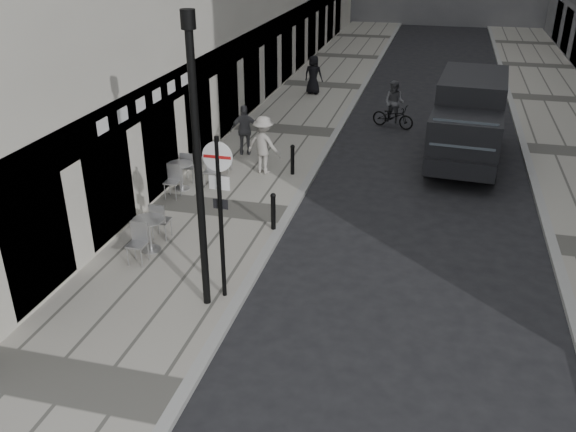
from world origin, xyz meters
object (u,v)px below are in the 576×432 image
(lamppost, at_px, (197,155))
(cyclist, at_px, (394,110))
(sign_post, at_px, (220,198))
(panel_van, at_px, (469,115))

(lamppost, bearing_deg, cyclist, 79.27)
(sign_post, bearing_deg, panel_van, 64.25)
(sign_post, bearing_deg, cyclist, 80.50)
(lamppost, relative_size, panel_van, 0.99)
(sign_post, relative_size, cyclist, 1.92)
(sign_post, xyz_separation_m, lamppost, (-0.27, -0.36, 1.03))
(lamppost, height_order, panel_van, lamppost)
(panel_van, bearing_deg, sign_post, -111.85)
(lamppost, xyz_separation_m, cyclist, (2.65, 13.96, -2.74))
(lamppost, distance_m, panel_van, 12.31)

